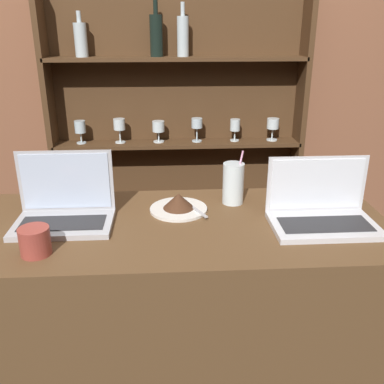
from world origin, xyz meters
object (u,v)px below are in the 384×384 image
Objects in this scene: laptop_near at (64,207)px; water_glass at (233,183)px; laptop_far at (321,211)px; cake_plate at (179,204)px; coffee_cup at (35,241)px.

water_glass is at bearing 12.84° from laptop_near.
laptop_far is at bearing -36.44° from water_glass.
laptop_near reaches higher than cake_plate.
coffee_cup is (-0.04, -0.21, -0.01)m from laptop_near.
laptop_near is 0.86m from laptop_far.
laptop_near is at bearing 175.82° from laptop_far.
laptop_far is 1.71× the size of water_glass.
laptop_far is 1.66× the size of cake_plate.
laptop_near is 1.55× the size of cake_plate.
laptop_far is at bearing 9.44° from coffee_cup.
laptop_far is 3.87× the size of coffee_cup.
laptop_far is (0.86, -0.06, -0.01)m from laptop_near.
cake_plate is at bearing -163.58° from water_glass.
laptop_far reaches higher than water_glass.
coffee_cup reaches higher than cake_plate.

